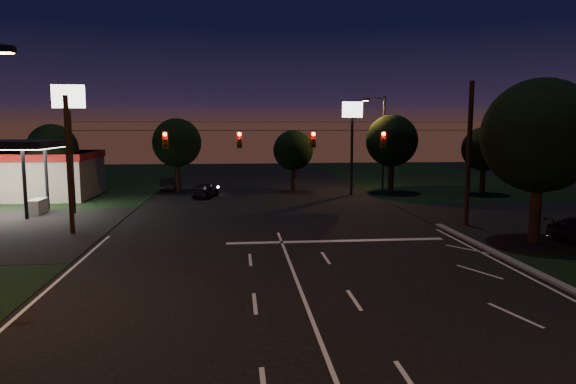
{
  "coord_description": "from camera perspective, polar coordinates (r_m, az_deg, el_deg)",
  "views": [
    {
      "loc": [
        -2.38,
        -15.6,
        6.28
      ],
      "look_at": [
        0.15,
        9.56,
        3.0
      ],
      "focal_mm": 32.0,
      "sensor_mm": 36.0,
      "label": 1
    }
  ],
  "objects": [
    {
      "name": "tree_far_d",
      "position": [
        48.92,
        11.44,
        5.54
      ],
      "size": [
        4.8,
        4.8,
        7.3
      ],
      "color": "black",
      "rests_on": "ground"
    },
    {
      "name": "pole_sign_right",
      "position": [
        46.77,
        7.15,
        7.28
      ],
      "size": [
        1.8,
        0.3,
        8.4
      ],
      "color": "black",
      "rests_on": "ground"
    },
    {
      "name": "tree_far_e",
      "position": [
        50.06,
        20.92,
        4.42
      ],
      "size": [
        4.0,
        4.0,
        6.18
      ],
      "color": "black",
      "rests_on": "ground"
    },
    {
      "name": "tree_far_b",
      "position": [
        50.07,
        -12.21,
        5.31
      ],
      "size": [
        4.6,
        4.6,
        6.98
      ],
      "color": "black",
      "rests_on": "ground"
    },
    {
      "name": "tree_far_c",
      "position": [
        49.06,
        0.59,
        4.61
      ],
      "size": [
        3.8,
        3.8,
        5.86
      ],
      "color": "black",
      "rests_on": "ground"
    },
    {
      "name": "stop_bar",
      "position": [
        28.33,
        5.38,
        -5.44
      ],
      "size": [
        12.0,
        0.5,
        0.01
      ],
      "primitive_type": "cube",
      "color": "silver",
      "rests_on": "ground"
    },
    {
      "name": "utility_pole_right",
      "position": [
        34.39,
        19.13,
        -3.55
      ],
      "size": [
        0.3,
        0.3,
        9.0
      ],
      "primitive_type": "cylinder",
      "color": "black",
      "rests_on": "ground"
    },
    {
      "name": "street_light_right_far",
      "position": [
        49.52,
        10.28,
        6.07
      ],
      "size": [
        2.2,
        0.35,
        9.0
      ],
      "color": "black",
      "rests_on": "ground"
    },
    {
      "name": "ground",
      "position": [
        16.99,
        2.82,
        -14.32
      ],
      "size": [
        140.0,
        140.0,
        0.0
      ],
      "primitive_type": "plane",
      "color": "black",
      "rests_on": "ground"
    },
    {
      "name": "pole_sign_left_near",
      "position": [
        39.36,
        -23.13,
        7.82
      ],
      "size": [
        2.2,
        0.3,
        9.1
      ],
      "color": "black",
      "rests_on": "ground"
    },
    {
      "name": "gas_station",
      "position": [
        50.1,
        -28.62,
        2.02
      ],
      "size": [
        14.2,
        16.1,
        5.25
      ],
      "color": "gray",
      "rests_on": "ground"
    },
    {
      "name": "cross_street_right",
      "position": [
        39.23,
        29.19,
        -2.77
      ],
      "size": [
        20.0,
        16.0,
        0.02
      ],
      "primitive_type": "cube",
      "color": "black",
      "rests_on": "ground"
    },
    {
      "name": "tree_far_a",
      "position": [
        48.35,
        -24.63,
        4.32
      ],
      "size": [
        4.2,
        4.2,
        6.42
      ],
      "color": "black",
      "rests_on": "ground"
    },
    {
      "name": "signal_span",
      "position": [
        30.67,
        -1.29,
        5.94
      ],
      "size": [
        24.0,
        0.4,
        1.56
      ],
      "color": "black",
      "rests_on": "ground"
    },
    {
      "name": "utility_pole_left",
      "position": [
        32.69,
        -22.8,
        -4.27
      ],
      "size": [
        0.28,
        0.28,
        8.0
      ],
      "primitive_type": "cylinder",
      "color": "black",
      "rests_on": "ground"
    },
    {
      "name": "tree_right_near",
      "position": [
        30.29,
        26.08,
        5.5
      ],
      "size": [
        6.0,
        6.0,
        8.76
      ],
      "color": "black",
      "rests_on": "ground"
    },
    {
      "name": "car_oncoming_b",
      "position": [
        51.58,
        -13.08,
        0.9
      ],
      "size": [
        1.34,
        3.8,
        1.25
      ],
      "primitive_type": "imported",
      "rotation": [
        0.0,
        0.0,
        3.14
      ],
      "color": "black",
      "rests_on": "ground"
    },
    {
      "name": "car_oncoming_a",
      "position": [
        45.68,
        -9.18,
        0.23
      ],
      "size": [
        2.45,
        4.14,
        1.32
      ],
      "primitive_type": "imported",
      "rotation": [
        0.0,
        0.0,
        2.9
      ],
      "color": "black",
      "rests_on": "ground"
    }
  ]
}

